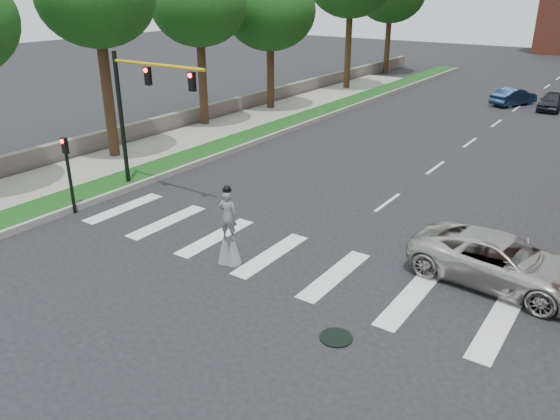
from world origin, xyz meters
name	(u,v)px	position (x,y,z in m)	size (l,w,h in m)	color
ground_plane	(285,277)	(0.00, 0.00, 0.00)	(160.00, 160.00, 0.00)	black
grass_median	(309,116)	(-11.50, 20.00, 0.12)	(2.00, 60.00, 0.25)	#113E13
median_curb	(321,118)	(-10.45, 20.00, 0.14)	(0.20, 60.00, 0.28)	gray
sidewalk_left	(180,141)	(-14.50, 10.00, 0.09)	(4.00, 60.00, 0.18)	gray
stone_wall	(263,98)	(-17.00, 22.00, 0.55)	(0.50, 56.00, 1.10)	#615A53
manhole	(336,338)	(3.00, -2.00, 0.02)	(0.90, 0.90, 0.04)	black
traffic_signal	(138,102)	(-9.78, 3.00, 4.15)	(5.30, 0.23, 6.20)	black
secondary_signal	(68,168)	(-10.30, -0.50, 1.95)	(0.25, 0.21, 3.23)	black
stilt_performer	(229,233)	(-2.12, -0.27, 1.11)	(0.83, 0.60, 2.83)	#332114
suv_crossing	(500,261)	(5.79, 3.53, 0.78)	(2.59, 5.63, 1.56)	#B3B1A9
car_near	(552,101)	(2.22, 32.85, 0.67)	(1.59, 3.95, 1.35)	black
car_mid	(514,97)	(-0.59, 33.11, 0.68)	(1.43, 4.11, 1.36)	navy
tree_2	(199,5)	(-16.04, 14.01, 7.65)	(6.01, 6.01, 10.25)	#332114
tree_3	(270,11)	(-15.46, 20.85, 7.09)	(6.58, 6.58, 9.92)	#332114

